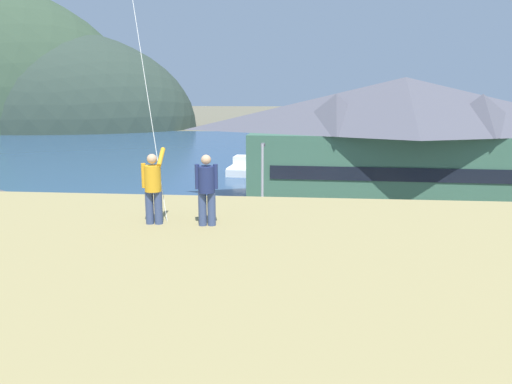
# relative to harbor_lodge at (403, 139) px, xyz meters

# --- Properties ---
(ground_plane) EXTENTS (600.00, 600.00, 0.00)m
(ground_plane) POSITION_rel_harbor_lodge_xyz_m (-12.86, -22.84, -5.96)
(ground_plane) COLOR #66604C
(parking_lot_pad) EXTENTS (40.00, 20.00, 0.10)m
(parking_lot_pad) POSITION_rel_harbor_lodge_xyz_m (-12.86, -17.84, -5.91)
(parking_lot_pad) COLOR gray
(parking_lot_pad) RESTS_ON ground
(bay_water) EXTENTS (360.00, 84.00, 0.03)m
(bay_water) POSITION_rel_harbor_lodge_xyz_m (-12.86, 37.16, -5.95)
(bay_water) COLOR navy
(bay_water) RESTS_ON ground
(far_hill_east_peak) EXTENTS (85.40, 52.26, 53.67)m
(far_hill_east_peak) POSITION_rel_harbor_lodge_xyz_m (-80.77, 89.18, -5.96)
(far_hill_east_peak) COLOR #2D3D33
(far_hill_east_peak) RESTS_ON ground
(harbor_lodge) EXTENTS (28.09, 12.23, 11.21)m
(harbor_lodge) POSITION_rel_harbor_lodge_xyz_m (0.00, 0.00, 0.00)
(harbor_lodge) COLOR #38604C
(harbor_lodge) RESTS_ON ground
(wharf_dock) EXTENTS (3.20, 15.56, 0.70)m
(wharf_dock) POSITION_rel_harbor_lodge_xyz_m (-12.47, 14.09, -5.61)
(wharf_dock) COLOR #70604C
(wharf_dock) RESTS_ON ground
(moored_boat_wharfside) EXTENTS (3.27, 8.23, 2.16)m
(moored_boat_wharfside) POSITION_rel_harbor_lodge_xyz_m (-16.12, 16.64, -5.24)
(moored_boat_wharfside) COLOR silver
(moored_boat_wharfside) RESTS_ON ground
(moored_boat_outer_mooring) EXTENTS (1.88, 5.79, 2.16)m
(moored_boat_outer_mooring) POSITION_rel_harbor_lodge_xyz_m (-9.23, 15.60, -5.24)
(moored_boat_outer_mooring) COLOR navy
(moored_boat_outer_mooring) RESTS_ON ground
(parked_car_mid_row_center) EXTENTS (4.34, 2.34, 1.82)m
(parked_car_mid_row_center) POSITION_rel_harbor_lodge_xyz_m (-4.08, -16.24, -4.90)
(parked_car_mid_row_center) COLOR #9EA3A8
(parked_car_mid_row_center) RESTS_ON parking_lot_pad
(parked_car_corner_spot) EXTENTS (4.27, 2.19, 1.82)m
(parked_car_corner_spot) POSITION_rel_harbor_lodge_xyz_m (-19.13, -15.43, -4.90)
(parked_car_corner_spot) COLOR slate
(parked_car_corner_spot) RESTS_ON parking_lot_pad
(parked_car_front_row_end) EXTENTS (4.28, 2.21, 1.82)m
(parked_car_front_row_end) POSITION_rel_harbor_lodge_xyz_m (-19.04, -23.25, -4.90)
(parked_car_front_row_end) COLOR slate
(parked_car_front_row_end) RESTS_ON parking_lot_pad
(parked_car_mid_row_far) EXTENTS (4.29, 2.23, 1.82)m
(parked_car_mid_row_far) POSITION_rel_harbor_lodge_xyz_m (-9.92, -22.72, -4.90)
(parked_car_mid_row_far) COLOR red
(parked_car_mid_row_far) RESTS_ON parking_lot_pad
(parking_light_pole) EXTENTS (0.24, 0.78, 6.58)m
(parking_light_pole) POSITION_rel_harbor_lodge_xyz_m (-11.26, -12.28, -2.04)
(parking_light_pole) COLOR #ADADB2
(parking_light_pole) RESTS_ON parking_lot_pad
(person_kite_flyer) EXTENTS (0.51, 0.67, 1.86)m
(person_kite_flyer) POSITION_rel_harbor_lodge_xyz_m (-12.20, -33.09, 1.86)
(person_kite_flyer) COLOR #384770
(person_kite_flyer) RESTS_ON grassy_hill_foreground
(person_companion) EXTENTS (0.55, 0.40, 1.74)m
(person_companion) POSITION_rel_harbor_lodge_xyz_m (-10.87, -33.12, 1.84)
(person_companion) COLOR #384770
(person_companion) RESTS_ON grassy_hill_foreground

